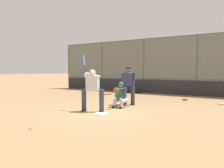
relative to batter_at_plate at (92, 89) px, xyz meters
The scene contains 13 objects.
ground_plane 1.04m from the batter_at_plate, 166.53° to the left, with size 160.00×160.00×0.00m, color #93704C.
home_plate_marker 1.03m from the batter_at_plate, 166.53° to the left, with size 0.43×0.43×0.01m, color white.
backstop_fence 8.01m from the batter_at_plate, 93.61° to the right, with size 18.51×0.08×3.91m.
padding_wall 7.84m from the batter_at_plate, 93.65° to the right, with size 18.06×0.18×0.94m, color #28282D.
bleachers_beyond 10.50m from the batter_at_plate, 97.25° to the right, with size 12.90×2.50×1.48m.
batter_at_plate is the anchor object (origin of this frame).
catcher_behind_plate 1.46m from the batter_at_plate, 109.43° to the right, with size 0.60×0.73×1.12m.
umpire_home 2.27m from the batter_at_plate, 100.37° to the right, with size 0.72×0.48×1.77m.
spare_bat_near_backstop 5.95m from the batter_at_plate, 62.05° to the right, with size 0.63×0.65×0.07m.
spare_bat_by_padding 6.37m from the batter_at_plate, 131.71° to the right, with size 0.52×0.74×0.07m.
fielding_glove_on_dirt 5.75m from the batter_at_plate, 113.63° to the right, with size 0.27×0.21×0.10m.
baseball_loose 3.11m from the batter_at_plate, 92.62° to the left, with size 0.07×0.07×0.07m, color white.
equipment_bag_dugout_side 7.47m from the batter_at_plate, 75.64° to the right, with size 1.23×0.25×0.25m.
Camera 1 is at (-4.68, 6.68, 1.62)m, focal length 35.00 mm.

